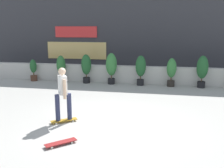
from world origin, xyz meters
name	(u,v)px	position (x,y,z in m)	size (l,w,h in m)	color
ground_plane	(103,123)	(0.00, 0.00, 0.00)	(48.00, 48.00, 0.00)	#B2AFA8
planter_wall	(128,74)	(0.00, 6.00, 0.45)	(18.00, 0.40, 0.90)	beige
building_backdrop	(136,22)	(-0.01, 10.00, 3.25)	(20.00, 2.08, 6.50)	#38383D
potted_plant_0	(33,70)	(-5.15, 5.55, 0.62)	(0.36, 0.36, 1.18)	brown
potted_plant_1	(61,67)	(-3.54, 5.55, 0.82)	(0.47, 0.47, 1.42)	brown
potted_plant_2	(86,66)	(-2.15, 5.55, 0.88)	(0.52, 0.52, 1.51)	black
potted_plant_3	(111,66)	(-0.81, 5.55, 0.94)	(0.56, 0.56, 1.60)	black
potted_plant_4	(141,68)	(0.69, 5.55, 0.88)	(0.52, 0.52, 1.51)	black
potted_plant_5	(171,70)	(2.20, 5.55, 0.80)	(0.47, 0.47, 1.40)	#2D2823
potted_plant_6	(202,69)	(3.64, 5.55, 0.91)	(0.54, 0.54, 1.56)	black
skater_mid_plaza	(63,93)	(-1.19, -0.15, 0.94)	(0.77, 0.62, 1.70)	#BF8C26
skateboard_aside	(61,143)	(-0.69, -1.64, 0.06)	(0.72, 0.69, 0.08)	maroon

